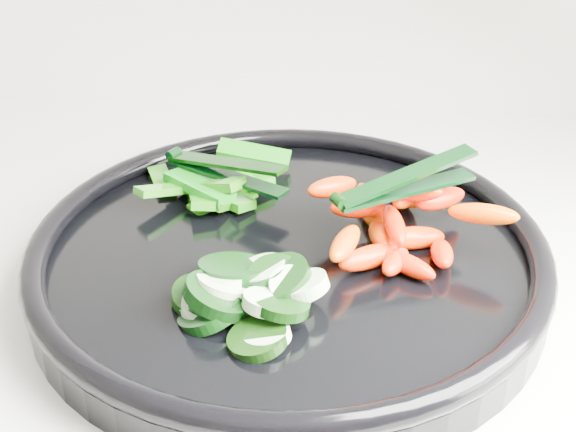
{
  "coord_description": "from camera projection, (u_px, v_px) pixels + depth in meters",
  "views": [
    {
      "loc": [
        0.02,
        1.2,
        1.27
      ],
      "look_at": [
        -0.03,
        1.68,
        0.99
      ],
      "focal_mm": 50.0,
      "sensor_mm": 36.0,
      "label": 1
    }
  ],
  "objects": [
    {
      "name": "veggie_tray",
      "position": [
        288.0,
        257.0,
        0.58
      ],
      "size": [
        0.44,
        0.44,
        0.04
      ],
      "color": "black",
      "rests_on": "counter"
    },
    {
      "name": "carrot_pile",
      "position": [
        396.0,
        221.0,
        0.58
      ],
      "size": [
        0.15,
        0.14,
        0.05
      ],
      "color": "#FF3E00",
      "rests_on": "veggie_tray"
    },
    {
      "name": "pepper_pile",
      "position": [
        218.0,
        186.0,
        0.65
      ],
      "size": [
        0.12,
        0.11,
        0.04
      ],
      "color": "#176B0A",
      "rests_on": "veggie_tray"
    },
    {
      "name": "cucumber_pile",
      "position": [
        239.0,
        292.0,
        0.52
      ],
      "size": [
        0.12,
        0.12,
        0.04
      ],
      "color": "black",
      "rests_on": "veggie_tray"
    },
    {
      "name": "tong_pepper",
      "position": [
        223.0,
        168.0,
        0.64
      ],
      "size": [
        0.11,
        0.07,
        0.02
      ],
      "color": "black",
      "rests_on": "pepper_pile"
    },
    {
      "name": "tong_carrot",
      "position": [
        402.0,
        184.0,
        0.56
      ],
      "size": [
        0.1,
        0.07,
        0.02
      ],
      "color": "black",
      "rests_on": "carrot_pile"
    }
  ]
}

